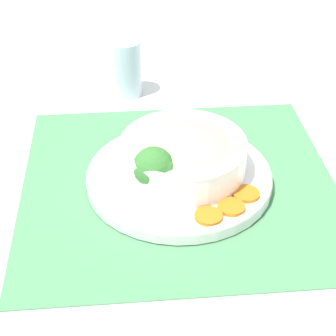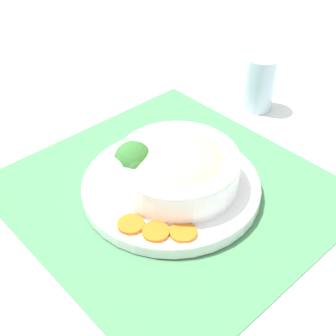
{
  "view_description": "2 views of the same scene",
  "coord_description": "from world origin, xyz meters",
  "views": [
    {
      "loc": [
        -0.01,
        0.68,
        0.52
      ],
      "look_at": [
        0.02,
        0.02,
        0.04
      ],
      "focal_mm": 60.0,
      "sensor_mm": 36.0,
      "label": 1
    },
    {
      "loc": [
        -0.45,
        0.32,
        0.5
      ],
      "look_at": [
        0.02,
        -0.01,
        0.04
      ],
      "focal_mm": 50.0,
      "sensor_mm": 36.0,
      "label": 2
    }
  ],
  "objects": [
    {
      "name": "ground_plane",
      "position": [
        0.0,
        0.0,
        0.0
      ],
      "size": [
        4.0,
        4.0,
        0.0
      ],
      "primitive_type": "plane",
      "color": "white"
    },
    {
      "name": "carrot_slice_near",
      "position": [
        -0.04,
        0.1,
        0.02
      ],
      "size": [
        0.04,
        0.04,
        0.01
      ],
      "color": "orange",
      "rests_on": "plate"
    },
    {
      "name": "placemat",
      "position": [
        0.0,
        0.0,
        0.0
      ],
      "size": [
        0.53,
        0.52,
        0.0
      ],
      "color": "#4C8C59",
      "rests_on": "ground_plane"
    },
    {
      "name": "carrot_slice_far",
      "position": [
        -0.1,
        0.05,
        0.02
      ],
      "size": [
        0.04,
        0.04,
        0.01
      ],
      "color": "orange",
      "rests_on": "plate"
    },
    {
      "name": "bowl",
      "position": [
        -0.01,
        -0.01,
        0.05
      ],
      "size": [
        0.19,
        0.19,
        0.07
      ],
      "color": "white",
      "rests_on": "plate"
    },
    {
      "name": "broccoli_floret",
      "position": [
        0.03,
        0.05,
        0.06
      ],
      "size": [
        0.06,
        0.06,
        0.07
      ],
      "color": "#759E51",
      "rests_on": "plate"
    },
    {
      "name": "carrot_slice_middle",
      "position": [
        -0.07,
        0.08,
        0.02
      ],
      "size": [
        0.04,
        0.04,
        0.01
      ],
      "color": "orange",
      "rests_on": "plate"
    },
    {
      "name": "water_glass",
      "position": [
        0.11,
        -0.29,
        0.05
      ],
      "size": [
        0.06,
        0.06,
        0.11
      ],
      "color": "silver",
      "rests_on": "ground_plane"
    },
    {
      "name": "plate",
      "position": [
        0.0,
        0.0,
        0.02
      ],
      "size": [
        0.28,
        0.28,
        0.02
      ],
      "color": "white",
      "rests_on": "placemat"
    }
  ]
}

